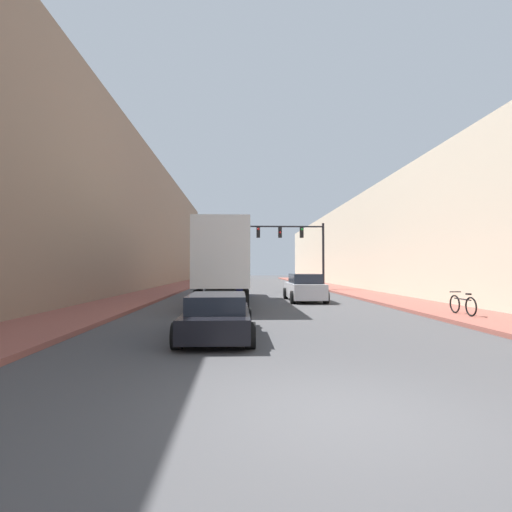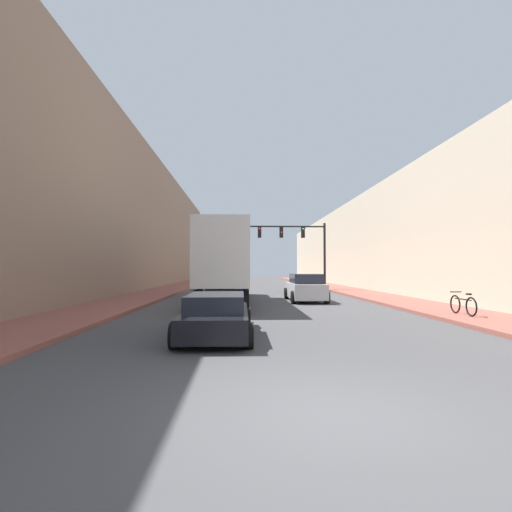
{
  "view_description": "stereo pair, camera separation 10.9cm",
  "coord_description": "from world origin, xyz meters",
  "px_view_note": "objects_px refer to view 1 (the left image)",
  "views": [
    {
      "loc": [
        -1.34,
        -5.22,
        1.92
      ],
      "look_at": [
        -0.63,
        11.71,
        2.44
      ],
      "focal_mm": 28.0,
      "sensor_mm": 36.0,
      "label": 1
    },
    {
      "loc": [
        -1.23,
        -5.22,
        1.92
      ],
      "look_at": [
        -0.63,
        11.71,
        2.44
      ],
      "focal_mm": 28.0,
      "sensor_mm": 36.0,
      "label": 2
    }
  ],
  "objects_px": {
    "traffic_signal_gantry": "(298,242)",
    "semi_truck": "(226,262)",
    "sedan_car": "(218,316)",
    "suv_car": "(304,288)",
    "parked_bicycle": "(463,305)"
  },
  "relations": [
    {
      "from": "traffic_signal_gantry",
      "to": "semi_truck",
      "type": "bearing_deg",
      "value": -117.52
    },
    {
      "from": "traffic_signal_gantry",
      "to": "parked_bicycle",
      "type": "relative_size",
      "value": 4.12
    },
    {
      "from": "sedan_car",
      "to": "suv_car",
      "type": "xyz_separation_m",
      "value": [
        4.4,
        11.87,
        0.18
      ]
    },
    {
      "from": "sedan_car",
      "to": "suv_car",
      "type": "height_order",
      "value": "suv_car"
    },
    {
      "from": "parked_bicycle",
      "to": "suv_car",
      "type": "bearing_deg",
      "value": 119.72
    },
    {
      "from": "suv_car",
      "to": "traffic_signal_gantry",
      "type": "height_order",
      "value": "traffic_signal_gantry"
    },
    {
      "from": "semi_truck",
      "to": "suv_car",
      "type": "relative_size",
      "value": 2.95
    },
    {
      "from": "sedan_car",
      "to": "traffic_signal_gantry",
      "type": "bearing_deg",
      "value": 75.96
    },
    {
      "from": "traffic_signal_gantry",
      "to": "sedan_car",
      "type": "bearing_deg",
      "value": -104.04
    },
    {
      "from": "parked_bicycle",
      "to": "traffic_signal_gantry",
      "type": "bearing_deg",
      "value": 100.5
    },
    {
      "from": "semi_truck",
      "to": "sedan_car",
      "type": "xyz_separation_m",
      "value": [
        0.16,
        -11.37,
        -1.69
      ]
    },
    {
      "from": "semi_truck",
      "to": "suv_car",
      "type": "height_order",
      "value": "semi_truck"
    },
    {
      "from": "suv_car",
      "to": "semi_truck",
      "type": "bearing_deg",
      "value": -173.8
    },
    {
      "from": "suv_car",
      "to": "traffic_signal_gantry",
      "type": "distance_m",
      "value": 11.2
    },
    {
      "from": "semi_truck",
      "to": "traffic_signal_gantry",
      "type": "xyz_separation_m",
      "value": [
        5.78,
        11.09,
        1.91
      ]
    }
  ]
}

